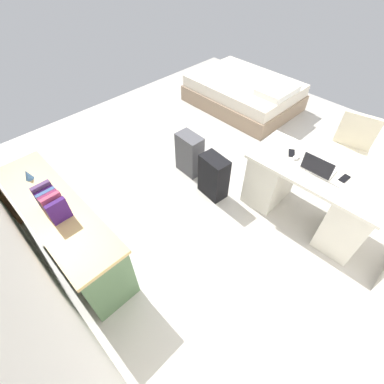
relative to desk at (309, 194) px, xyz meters
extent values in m
plane|color=beige|center=(1.11, 0.06, -0.40)|extent=(6.06, 6.06, 0.00)
cube|color=silver|center=(0.00, 0.00, 0.35)|extent=(1.46, 0.70, 0.04)
cube|color=beige|center=(-0.49, -0.02, -0.03)|extent=(0.42, 0.61, 0.72)
cube|color=beige|center=(0.49, 0.02, -0.03)|extent=(0.42, 0.61, 0.72)
cylinder|color=black|center=(0.00, -0.87, -0.38)|extent=(0.52, 0.52, 0.04)
cylinder|color=black|center=(0.00, -0.87, -0.19)|extent=(0.06, 0.06, 0.42)
cube|color=beige|center=(0.00, -0.87, 0.06)|extent=(0.54, 0.54, 0.08)
cube|color=beige|center=(0.04, -1.06, 0.32)|extent=(0.44, 0.15, 0.44)
cube|color=#4C6B47|center=(1.50, 2.21, -0.04)|extent=(1.76, 0.44, 0.72)
cube|color=tan|center=(1.50, 2.21, 0.34)|extent=(1.80, 0.48, 0.04)
cube|color=#415B3C|center=(1.10, 1.98, -0.20)|extent=(0.67, 0.01, 0.25)
cube|color=#415B3C|center=(1.89, 1.98, -0.20)|extent=(0.67, 0.01, 0.25)
cube|color=gray|center=(2.20, -1.63, -0.26)|extent=(1.91, 1.41, 0.28)
cube|color=silver|center=(2.20, -1.63, -0.02)|extent=(1.85, 1.35, 0.20)
cube|color=white|center=(1.53, -1.63, 0.13)|extent=(0.48, 0.68, 0.10)
cube|color=black|center=(1.02, 0.48, -0.10)|extent=(0.38, 0.25, 0.59)
cube|color=#4C4C51|center=(1.56, 0.38, -0.10)|extent=(0.37, 0.23, 0.59)
cube|color=silver|center=(0.02, -0.01, 0.37)|extent=(0.32, 0.23, 0.02)
cube|color=black|center=(0.01, 0.10, 0.47)|extent=(0.31, 0.02, 0.19)
ellipsoid|color=white|center=(0.28, 0.00, 0.38)|extent=(0.06, 0.10, 0.03)
cube|color=black|center=(-0.24, -0.06, 0.37)|extent=(0.08, 0.14, 0.01)
cube|color=black|center=(0.36, -0.04, 0.37)|extent=(0.13, 0.15, 0.01)
cube|color=#3A1963|center=(1.27, 2.21, 0.48)|extent=(0.04, 0.17, 0.23)
cube|color=#3A4274|center=(1.31, 2.21, 0.46)|extent=(0.04, 0.17, 0.19)
cube|color=#B8405F|center=(1.35, 2.21, 0.48)|extent=(0.04, 0.17, 0.24)
cube|color=#468B54|center=(1.39, 2.21, 0.46)|extent=(0.02, 0.17, 0.21)
cube|color=#772249|center=(1.43, 2.21, 0.46)|extent=(0.03, 0.17, 0.20)
cube|color=#3A568E|center=(1.47, 2.21, 0.46)|extent=(0.04, 0.17, 0.20)
cube|color=#401862|center=(1.51, 2.21, 0.46)|extent=(0.03, 0.17, 0.20)
cube|color=#543664|center=(1.55, 2.21, 0.48)|extent=(0.04, 0.17, 0.23)
cone|color=#4C7FBF|center=(1.99, 2.21, 0.42)|extent=(0.08, 0.08, 0.11)
camera|label=1|loc=(-0.58, 2.44, 2.29)|focal=25.70mm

